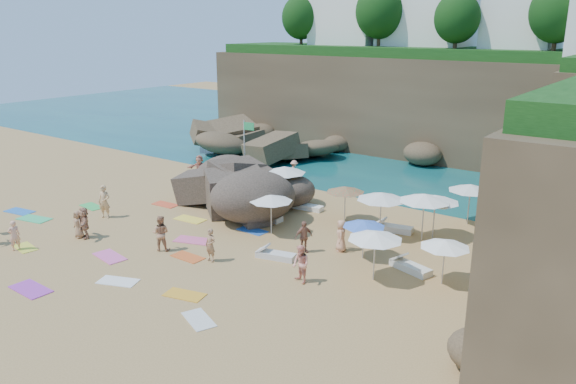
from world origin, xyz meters
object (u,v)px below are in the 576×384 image
Objects in this scene: parasol_1 at (471,188)px; person_stand_6 at (14,235)px; rock_outcrop at (240,208)px; parasol_2 at (521,206)px; person_stand_4 at (341,236)px; person_stand_5 at (200,169)px; flag_pole at (246,144)px; person_stand_1 at (161,233)px; lounger_0 at (308,207)px; person_stand_2 at (294,171)px; parasol_0 at (284,170)px; person_stand_0 at (104,202)px; person_stand_3 at (304,237)px.

parasol_1 is 23.44m from person_stand_6.
parasol_2 is at bearing 13.31° from rock_outcrop.
person_stand_5 is at bearing -140.69° from person_stand_4.
person_stand_1 is (4.13, -11.20, -1.98)m from flag_pole.
lounger_0 is at bearing -172.94° from parasol_2.
flag_pole is at bearing -174.84° from parasol_1.
person_stand_2 is at bearing -110.78° from person_stand_1.
person_stand_0 is (-6.82, -7.85, -1.29)m from parasol_0.
person_stand_0 is at bearing -146.51° from parasol_1.
flag_pole is at bearing -99.36° from person_stand_1.
person_stand_2 is at bearing 64.96° from person_stand_3.
parasol_2 reaches higher than person_stand_3.
person_stand_6 is at bearing 152.33° from person_stand_3.
parasol_0 reaches higher than lounger_0.
lounger_0 is at bearing -159.82° from parasol_1.
parasol_0 reaches higher than parasol_1.
person_stand_1 is at bearing -37.51° from person_stand_0.
parasol_1 is 3.49m from parasol_2.
parasol_1 reaches higher than person_stand_4.
person_stand_1 is 1.13× the size of person_stand_4.
person_stand_0 reaches higher than rock_outcrop.
parasol_1 reaches higher than person_stand_3.
person_stand_6 is (1.70, -14.23, -0.19)m from person_stand_5.
person_stand_1 is 6.89m from person_stand_3.
person_stand_1 reaches higher than person_stand_2.
person_stand_1 is at bearing -78.87° from person_stand_5.
person_stand_3 is at bearing -13.32° from person_stand_0.
lounger_0 is at bearing 7.36° from parasol_0.
flag_pole is 2.99× the size of person_stand_6.
flag_pole is at bearing 178.84° from parasol_2.
person_stand_1 is 8.70m from person_stand_4.
person_stand_0 is at bearing -129.69° from rock_outcrop.
parasol_1 is 1.52× the size of person_stand_3.
rock_outcrop is 7.45m from person_stand_1.
lounger_0 is 6.60m from person_stand_3.
parasol_0 is 10.48m from person_stand_0.
rock_outcrop is at bearing -54.45° from flag_pole.
lounger_0 is (3.46, 2.12, 0.14)m from rock_outcrop.
parasol_0 is 7.52m from person_stand_3.
person_stand_3 is at bearing -79.88° from person_stand_4.
lounger_0 is 15.71m from person_stand_6.
person_stand_3 is at bearing -139.02° from parasol_2.
parasol_0 is 1.47× the size of person_stand_1.
person_stand_2 is at bearing -173.85° from person_stand_6.
lounger_0 is 6.56m from person_stand_4.
parasol_1 is at bearing 5.16° from flag_pole.
person_stand_4 is at bearing -28.62° from flag_pole.
parasol_2 is at bearing -142.78° from person_stand_2.
parasol_2 reaches higher than rock_outcrop.
rock_outcrop is 13.24m from parasol_1.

